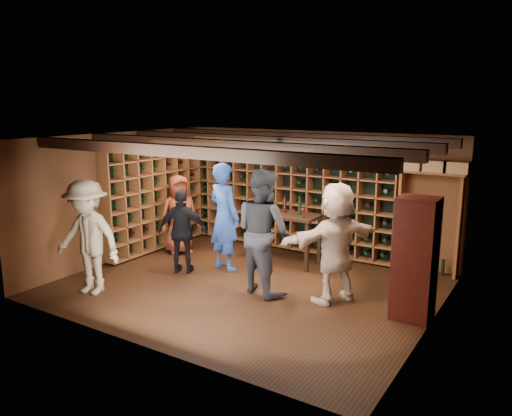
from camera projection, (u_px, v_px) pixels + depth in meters
The scene contains 13 objects.
ground at pixel (247, 286), 8.49m from camera, with size 6.00×6.00×0.00m, color #331B0E.
room_shell at pixel (248, 143), 8.03m from camera, with size 6.00×6.00×6.00m.
wine_rack_back at pixel (287, 195), 10.45m from camera, with size 4.65×0.30×2.20m.
wine_rack_left at pixel (155, 196), 10.40m from camera, with size 0.30×2.65×2.20m.
crate_shelf at pixel (432, 188), 8.83m from camera, with size 1.20×0.32×2.07m.
display_cabinet at pixel (415, 261), 7.06m from camera, with size 0.55×0.50×1.75m.
man_blue_shirt at pixel (224, 217), 9.16m from camera, with size 0.73×0.48×2.00m, color navy.
man_grey_suit at pixel (263, 231), 8.04m from camera, with size 0.99×0.77×2.04m, color black.
guest_red_floral at pixel (179, 214), 10.19m from camera, with size 0.80×0.52×1.63m, color maroon.
guest_woman_black at pixel (183, 231), 9.03m from camera, with size 0.90×0.38×1.54m, color black.
guest_khaki at pixel (88, 237), 8.02m from camera, with size 1.21×0.70×1.87m, color gray.
guest_beige at pixel (336, 243), 7.67m from camera, with size 1.75×0.56×1.89m, color tan.
tasting_table at pixel (286, 220), 9.56m from camera, with size 1.30×0.65×1.26m.
Camera 1 is at (4.40, -6.72, 3.07)m, focal length 35.00 mm.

